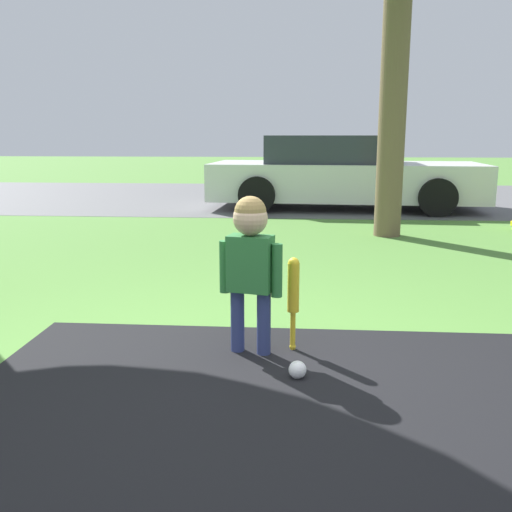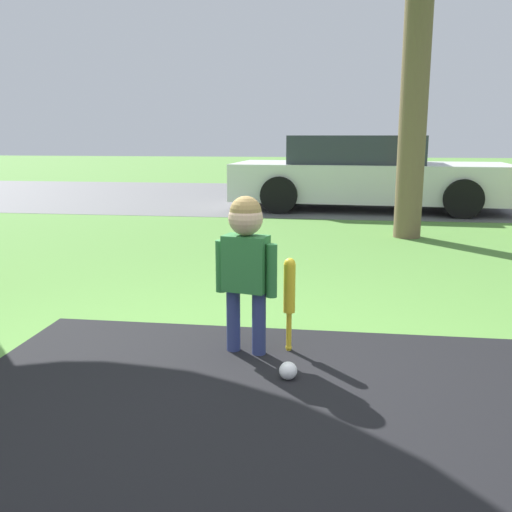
% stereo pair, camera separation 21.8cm
% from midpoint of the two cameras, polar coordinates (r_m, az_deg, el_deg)
% --- Properties ---
extents(ground_plane, '(60.00, 60.00, 0.00)m').
position_cam_midpoint_polar(ground_plane, '(2.75, -5.14, -14.04)').
color(ground_plane, '#518438').
extents(street_strip, '(40.00, 6.00, 0.01)m').
position_cam_midpoint_polar(street_strip, '(11.37, 2.21, 5.93)').
color(street_strip, '#59595B').
rests_on(street_strip, ground).
extents(child, '(0.35, 0.19, 0.89)m').
position_cam_midpoint_polar(child, '(3.10, -2.58, 0.29)').
color(child, navy).
rests_on(child, ground).
extents(baseball_bat, '(0.07, 0.07, 0.54)m').
position_cam_midpoint_polar(baseball_bat, '(3.19, 1.81, -3.52)').
color(baseball_bat, yellow).
rests_on(baseball_bat, ground).
extents(sports_ball, '(0.09, 0.09, 0.09)m').
position_cam_midpoint_polar(sports_ball, '(2.92, 2.00, -11.32)').
color(sports_ball, white).
rests_on(sports_ball, ground).
extents(parked_car, '(4.50, 2.12, 1.20)m').
position_cam_midpoint_polar(parked_car, '(9.68, 7.95, 8.13)').
color(parked_car, silver).
rests_on(parked_car, ground).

